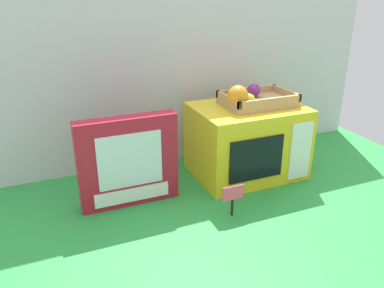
{
  "coord_description": "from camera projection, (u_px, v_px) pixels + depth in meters",
  "views": [
    {
      "loc": [
        -0.52,
        -1.08,
        0.66
      ],
      "look_at": [
        -0.06,
        0.03,
        0.16
      ],
      "focal_mm": 36.35,
      "sensor_mm": 36.0,
      "label": 1
    }
  ],
  "objects": [
    {
      "name": "ground_plane",
      "position": [
        211.0,
        186.0,
        1.36
      ],
      "size": [
        1.7,
        1.7,
        0.0
      ],
      "primitive_type": "plane",
      "color": "green",
      "rests_on": "ground"
    },
    {
      "name": "display_back_panel",
      "position": [
        180.0,
        66.0,
        1.46
      ],
      "size": [
        1.61,
        0.03,
        0.74
      ],
      "primitive_type": "cube",
      "color": "silver",
      "rests_on": "ground"
    },
    {
      "name": "toy_microwave",
      "position": [
        247.0,
        141.0,
        1.41
      ],
      "size": [
        0.38,
        0.29,
        0.26
      ],
      "color": "yellow",
      "rests_on": "ground"
    },
    {
      "name": "food_groups_crate",
      "position": [
        253.0,
        99.0,
        1.35
      ],
      "size": [
        0.26,
        0.17,
        0.09
      ],
      "color": "tan",
      "rests_on": "toy_microwave"
    },
    {
      "name": "cookie_set_box",
      "position": [
        128.0,
        162.0,
        1.21
      ],
      "size": [
        0.31,
        0.06,
        0.29
      ],
      "color": "#B2192D",
      "rests_on": "ground"
    },
    {
      "name": "price_sign",
      "position": [
        233.0,
        196.0,
        1.16
      ],
      "size": [
        0.07,
        0.01,
        0.1
      ],
      "color": "black",
      "rests_on": "ground"
    },
    {
      "name": "loose_toy_apple",
      "position": [
        300.0,
        150.0,
        1.58
      ],
      "size": [
        0.06,
        0.06,
        0.06
      ],
      "primitive_type": "sphere",
      "color": "red",
      "rests_on": "ground"
    }
  ]
}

